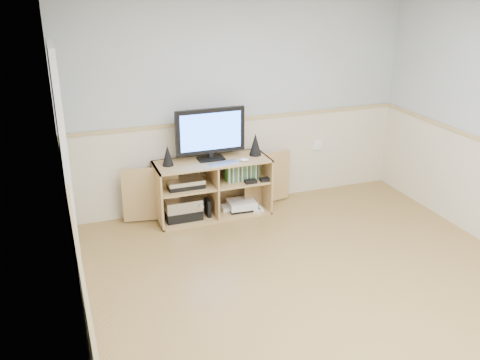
% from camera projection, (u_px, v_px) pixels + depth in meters
% --- Properties ---
extents(room, '(4.04, 4.54, 2.54)m').
position_uv_depth(room, '(327.00, 162.00, 4.15)').
color(room, tan).
rests_on(room, ground).
extents(media_cabinet, '(1.99, 0.48, 0.65)m').
position_uv_depth(media_cabinet, '(211.00, 186.00, 6.03)').
color(media_cabinet, tan).
rests_on(media_cabinet, floor).
extents(monitor, '(0.77, 0.18, 0.57)m').
position_uv_depth(monitor, '(210.00, 132.00, 5.79)').
color(monitor, black).
rests_on(monitor, media_cabinet).
extents(speaker_left, '(0.12, 0.12, 0.22)m').
position_uv_depth(speaker_left, '(168.00, 156.00, 5.68)').
color(speaker_left, black).
rests_on(speaker_left, media_cabinet).
extents(speaker_right, '(0.14, 0.14, 0.25)m').
position_uv_depth(speaker_right, '(255.00, 144.00, 6.00)').
color(speaker_right, black).
rests_on(speaker_right, media_cabinet).
extents(keyboard, '(0.35, 0.18, 0.01)m').
position_uv_depth(keyboard, '(224.00, 163.00, 5.77)').
color(keyboard, silver).
rests_on(keyboard, media_cabinet).
extents(mouse, '(0.11, 0.09, 0.04)m').
position_uv_depth(mouse, '(244.00, 160.00, 5.84)').
color(mouse, white).
rests_on(mouse, media_cabinet).
extents(av_components, '(0.50, 0.30, 0.47)m').
position_uv_depth(av_components, '(184.00, 201.00, 5.91)').
color(av_components, black).
rests_on(av_components, media_cabinet).
extents(game_consoles, '(0.45, 0.30, 0.11)m').
position_uv_depth(game_consoles, '(241.00, 205.00, 6.17)').
color(game_consoles, white).
rests_on(game_consoles, media_cabinet).
extents(game_cases, '(0.38, 0.14, 0.19)m').
position_uv_depth(game_cases, '(242.00, 172.00, 6.02)').
color(game_cases, '#3F8C3F').
rests_on(game_cases, media_cabinet).
extents(wall_outlet, '(0.12, 0.03, 0.12)m').
position_uv_depth(wall_outlet, '(317.00, 145.00, 6.56)').
color(wall_outlet, white).
rests_on(wall_outlet, wall_back).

